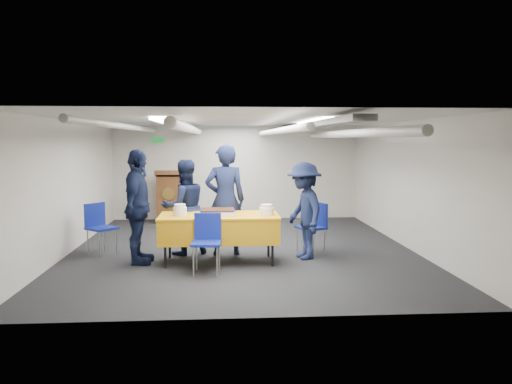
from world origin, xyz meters
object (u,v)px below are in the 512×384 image
(podium, at_px, (169,197))
(chair_near, at_px, (207,237))
(sailor_a, at_px, (225,200))
(sailor_d, at_px, (304,211))
(sailor_b, at_px, (184,207))
(serving_table, at_px, (219,228))
(chair_right, at_px, (315,222))
(chair_left, at_px, (99,223))
(sailor_c, at_px, (138,207))
(sheet_cake, at_px, (217,212))

(podium, height_order, chair_near, podium)
(sailor_a, relative_size, sailor_d, 1.18)
(chair_near, distance_m, sailor_b, 1.30)
(sailor_b, xyz_separation_m, sailor_d, (1.99, -0.45, -0.01))
(serving_table, distance_m, chair_right, 1.75)
(serving_table, relative_size, podium, 1.50)
(sailor_d, bearing_deg, serving_table, -95.57)
(chair_left, height_order, sailor_d, sailor_d)
(serving_table, relative_size, chair_right, 2.17)
(chair_right, xyz_separation_m, chair_left, (-3.72, 0.20, 0.00))
(podium, distance_m, chair_right, 4.46)
(chair_near, bearing_deg, sailor_b, 109.20)
(chair_near, bearing_deg, chair_right, 31.99)
(chair_right, relative_size, sailor_b, 0.54)
(chair_near, height_order, sailor_c, sailor_c)
(chair_near, bearing_deg, serving_table, 73.06)
(sailor_c, height_order, sailor_d, sailor_c)
(chair_near, xyz_separation_m, chair_right, (1.83, 1.14, 0.00))
(podium, distance_m, chair_left, 3.34)
(sailor_c, bearing_deg, podium, 1.80)
(chair_right, relative_size, sailor_a, 0.46)
(podium, relative_size, sailor_a, 0.67)
(sailor_b, height_order, sailor_d, sailor_b)
(podium, height_order, chair_left, podium)
(sailor_b, bearing_deg, chair_left, -27.49)
(sailor_b, bearing_deg, sheet_cake, 109.76)
(sheet_cake, height_order, sailor_a, sailor_a)
(chair_right, distance_m, sailor_b, 2.27)
(sailor_d, bearing_deg, chair_left, -112.16)
(sheet_cake, height_order, chair_near, chair_near)
(sheet_cake, xyz_separation_m, chair_right, (1.68, 0.58, -0.29))
(serving_table, height_order, chair_left, chair_left)
(chair_near, xyz_separation_m, chair_left, (-1.89, 1.34, 0.00))
(sailor_b, bearing_deg, sailor_a, 150.95)
(sailor_a, distance_m, sailor_c, 1.47)
(sheet_cake, distance_m, sailor_d, 1.43)
(chair_right, xyz_separation_m, sailor_a, (-1.55, -0.03, 0.41))
(sailor_d, bearing_deg, chair_right, 134.15)
(serving_table, distance_m, sheet_cake, 0.26)
(sheet_cake, relative_size, sailor_a, 0.30)
(chair_right, xyz_separation_m, sailor_c, (-2.93, -0.55, 0.37))
(sailor_b, distance_m, sailor_c, 0.92)
(podium, relative_size, chair_right, 1.44)
(sailor_c, bearing_deg, chair_right, -76.35)
(sheet_cake, xyz_separation_m, sailor_c, (-1.25, 0.02, 0.09))
(sailor_b, bearing_deg, serving_table, 111.65)
(sailor_b, bearing_deg, sailor_d, 145.07)
(sailor_a, height_order, sailor_b, sailor_a)
(sheet_cake, height_order, sailor_c, sailor_c)
(sailor_d, bearing_deg, sailor_a, -118.37)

